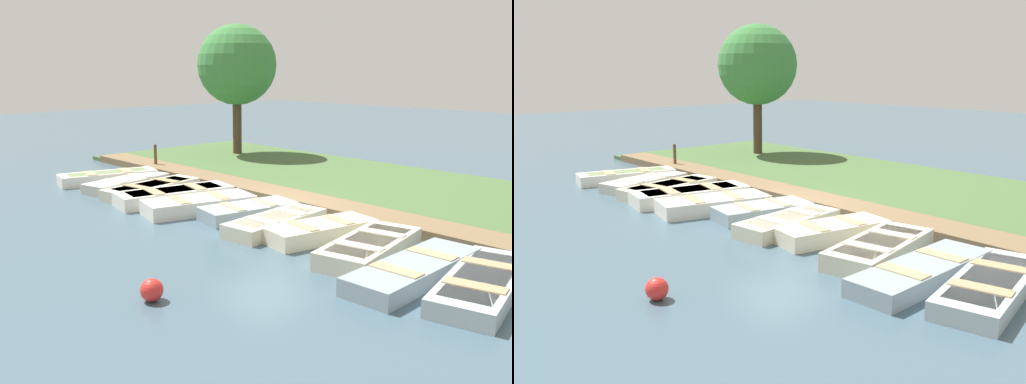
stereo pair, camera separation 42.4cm
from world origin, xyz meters
TOP-DOWN VIEW (x-y plane):
  - ground_plane at (0.00, 0.00)m, footprint 80.00×80.00m
  - shore_bank at (-5.00, 0.00)m, footprint 8.00×24.00m
  - dock_walkway at (-1.53, 0.00)m, footprint 1.19×22.41m
  - rowboat_0 at (1.01, -6.89)m, footprint 3.49×1.70m
  - rowboat_1 at (1.00, -5.61)m, footprint 3.24×1.73m
  - rowboat_2 at (0.95, -4.15)m, footprint 3.45×1.55m
  - rowboat_3 at (1.03, -2.79)m, footprint 3.67×1.84m
  - rowboat_4 at (1.20, -1.34)m, footprint 3.30×1.90m
  - rowboat_5 at (0.60, 0.10)m, footprint 2.80×1.58m
  - rowboat_6 at (0.91, 1.45)m, footprint 3.03×1.31m
  - rowboat_7 at (0.66, 2.71)m, footprint 2.92×1.52m
  - rowboat_8 at (0.88, 4.29)m, footprint 3.23×1.78m
  - rowboat_9 at (1.35, 5.68)m, footprint 3.54×1.19m
  - rowboat_10 at (1.01, 6.88)m, footprint 3.62×1.90m
  - mooring_post_near at (-1.50, -7.70)m, footprint 0.12×0.12m
  - buoy at (5.63, 3.14)m, footprint 0.41×0.41m
  - park_tree_far_left at (-6.28, -8.30)m, footprint 3.53×3.53m

SIDE VIEW (x-z plane):
  - ground_plane at x=0.00m, z-range 0.00..0.00m
  - shore_bank at x=-5.00m, z-range 0.00..0.15m
  - dock_walkway at x=-1.53m, z-range 0.00..0.27m
  - rowboat_1 at x=1.00m, z-range 0.00..0.34m
  - rowboat_10 at x=1.01m, z-range 0.00..0.36m
  - rowboat_9 at x=1.35m, z-range 0.00..0.38m
  - rowboat_2 at x=0.95m, z-range 0.00..0.38m
  - rowboat_6 at x=0.91m, z-range 0.00..0.38m
  - rowboat_5 at x=0.60m, z-range 0.00..0.39m
  - rowboat_0 at x=1.01m, z-range 0.00..0.40m
  - buoy at x=5.63m, z-range 0.00..0.41m
  - rowboat_7 at x=0.66m, z-range 0.00..0.41m
  - rowboat_8 at x=0.88m, z-range 0.00..0.42m
  - rowboat_3 at x=1.03m, z-range 0.00..0.43m
  - rowboat_4 at x=1.20m, z-range 0.00..0.43m
  - mooring_post_near at x=-1.50m, z-range 0.00..1.07m
  - park_tree_far_left at x=-6.28m, z-range 1.14..7.00m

